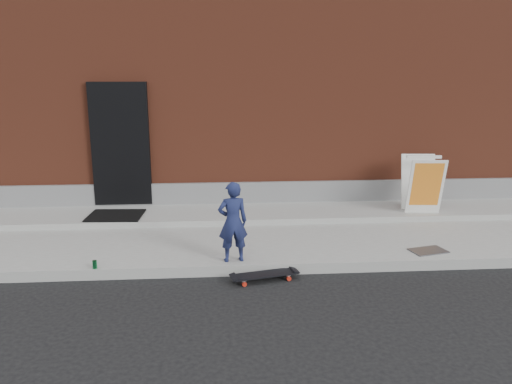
{
  "coord_description": "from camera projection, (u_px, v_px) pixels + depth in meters",
  "views": [
    {
      "loc": [
        -0.79,
        -6.29,
        2.68
      ],
      "look_at": [
        -0.27,
        0.8,
        0.98
      ],
      "focal_mm": 35.0,
      "sensor_mm": 36.0,
      "label": 1
    }
  ],
  "objects": [
    {
      "name": "ground",
      "position": [
        280.0,
        275.0,
        6.78
      ],
      "size": [
        80.0,
        80.0,
        0.0
      ],
      "primitive_type": "plane",
      "color": "black",
      "rests_on": "ground"
    },
    {
      "name": "child",
      "position": [
        233.0,
        222.0,
        6.76
      ],
      "size": [
        0.44,
        0.32,
        1.12
      ],
      "primitive_type": "imported",
      "rotation": [
        0.0,
        0.0,
        3.29
      ],
      "color": "#1A214A",
      "rests_on": "sidewalk"
    },
    {
      "name": "apron",
      "position": [
        264.0,
        213.0,
        9.06
      ],
      "size": [
        20.0,
        1.2,
        0.1
      ],
      "primitive_type": "cube",
      "color": "gray",
      "rests_on": "sidewalk"
    },
    {
      "name": "doormat",
      "position": [
        116.0,
        215.0,
        8.67
      ],
      "size": [
        0.96,
        0.79,
        0.03
      ],
      "primitive_type": "cube",
      "rotation": [
        0.0,
        0.0,
        -0.06
      ],
      "color": "black",
      "rests_on": "apron"
    },
    {
      "name": "building",
      "position": [
        249.0,
        80.0,
        12.98
      ],
      "size": [
        20.0,
        8.1,
        5.0
      ],
      "color": "brown",
      "rests_on": "ground"
    },
    {
      "name": "utility_plate",
      "position": [
        428.0,
        251.0,
        7.25
      ],
      "size": [
        0.57,
        0.44,
        0.02
      ],
      "primitive_type": "cube",
      "rotation": [
        0.0,
        0.0,
        0.24
      ],
      "color": "#505155",
      "rests_on": "sidewalk"
    },
    {
      "name": "soda_can",
      "position": [
        95.0,
        265.0,
        6.6
      ],
      "size": [
        0.06,
        0.06,
        0.11
      ],
      "primitive_type": "cylinder",
      "rotation": [
        0.0,
        0.0,
        0.03
      ],
      "color": "#177438",
      "rests_on": "sidewalk"
    },
    {
      "name": "sidewalk",
      "position": [
        269.0,
        235.0,
        8.22
      ],
      "size": [
        20.0,
        3.0,
        0.15
      ],
      "primitive_type": "cube",
      "color": "gray",
      "rests_on": "ground"
    },
    {
      "name": "pizza_sign",
      "position": [
        422.0,
        184.0,
        8.86
      ],
      "size": [
        0.67,
        0.77,
        1.01
      ],
      "color": "white",
      "rests_on": "apron"
    },
    {
      "name": "skateboard",
      "position": [
        265.0,
        275.0,
        6.58
      ],
      "size": [
        0.91,
        0.42,
        0.1
      ],
      "color": "#B32112",
      "rests_on": "ground"
    }
  ]
}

